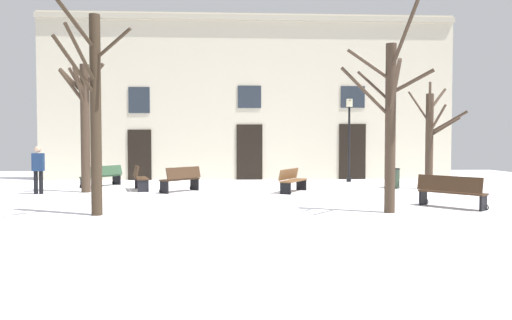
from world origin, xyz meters
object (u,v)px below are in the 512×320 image
at_px(tree_left_of_center, 94,108).
at_px(litter_bin, 395,178).
at_px(bench_near_lamp, 181,179).
at_px(person_strolling, 38,167).
at_px(bench_back_to_back_left, 292,180).
at_px(bench_facing_shops, 102,176).
at_px(tree_near_facade, 390,119).
at_px(tree_foreground, 431,135).
at_px(streetlamp, 349,130).
at_px(bench_far_corner, 140,178).
at_px(tree_center, 84,121).
at_px(bench_by_litter_bin, 451,191).

bearing_deg(tree_left_of_center, litter_bin, 33.04).
height_order(bench_near_lamp, person_strolling, person_strolling).
height_order(bench_back_to_back_left, bench_near_lamp, bench_near_lamp).
distance_m(bench_near_lamp, bench_facing_shops, 4.19).
bearing_deg(tree_near_facade, tree_left_of_center, -179.37).
bearing_deg(tree_foreground, streetlamp, 126.09).
distance_m(tree_foreground, person_strolling, 14.77).
relative_size(bench_back_to_back_left, person_strolling, 1.02).
relative_size(tree_near_facade, bench_near_lamp, 3.39).
distance_m(litter_bin, bench_far_corner, 9.99).
height_order(tree_foreground, tree_center, tree_center).
height_order(tree_left_of_center, streetlamp, tree_left_of_center).
bearing_deg(tree_center, bench_back_to_back_left, -2.01).
distance_m(streetlamp, bench_back_to_back_left, 5.72).
height_order(litter_bin, bench_back_to_back_left, bench_back_to_back_left).
relative_size(litter_bin, bench_back_to_back_left, 0.46).
height_order(tree_near_facade, tree_left_of_center, tree_near_facade).
relative_size(tree_center, bench_facing_shops, 2.50).
height_order(tree_near_facade, bench_far_corner, tree_near_facade).
distance_m(bench_facing_shops, person_strolling, 3.17).
relative_size(tree_foreground, person_strolling, 2.42).
bearing_deg(tree_left_of_center, bench_by_litter_bin, 5.47).
relative_size(tree_foreground, streetlamp, 1.06).
xyz_separation_m(bench_near_lamp, bench_facing_shops, (-3.50, 2.31, -0.03)).
height_order(tree_center, bench_back_to_back_left, tree_center).
bearing_deg(streetlamp, litter_bin, -71.42).
relative_size(tree_near_facade, litter_bin, 6.53).
bearing_deg(streetlamp, tree_center, -159.35).
relative_size(tree_center, bench_back_to_back_left, 2.69).
distance_m(tree_center, bench_near_lamp, 4.09).
xyz_separation_m(tree_near_facade, streetlamp, (1.31, 9.49, -0.05)).
bearing_deg(bench_by_litter_bin, bench_near_lamp, 20.08).
distance_m(tree_foreground, bench_far_corner, 11.48).
height_order(tree_near_facade, person_strolling, tree_near_facade).
xyz_separation_m(tree_left_of_center, bench_back_to_back_left, (5.61, 5.24, -2.26)).
bearing_deg(person_strolling, tree_foreground, -177.34).
bearing_deg(streetlamp, bench_back_to_back_left, -126.36).
bearing_deg(bench_near_lamp, bench_by_litter_bin, 101.61).
relative_size(litter_bin, bench_facing_shops, 0.43).
bearing_deg(streetlamp, person_strolling, -159.59).
xyz_separation_m(bench_far_corner, person_strolling, (-3.32, -1.16, 0.47)).
relative_size(tree_near_facade, tree_left_of_center, 1.03).
bearing_deg(bench_far_corner, tree_foreground, -105.72).
distance_m(litter_bin, bench_back_to_back_left, 4.41).
bearing_deg(bench_facing_shops, tree_foreground, 114.06).
height_order(tree_foreground, litter_bin, tree_foreground).
bearing_deg(litter_bin, bench_near_lamp, -173.60).
bearing_deg(streetlamp, tree_foreground, -53.91).
distance_m(tree_near_facade, bench_back_to_back_left, 5.84).
bearing_deg(person_strolling, streetlamp, -161.70).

